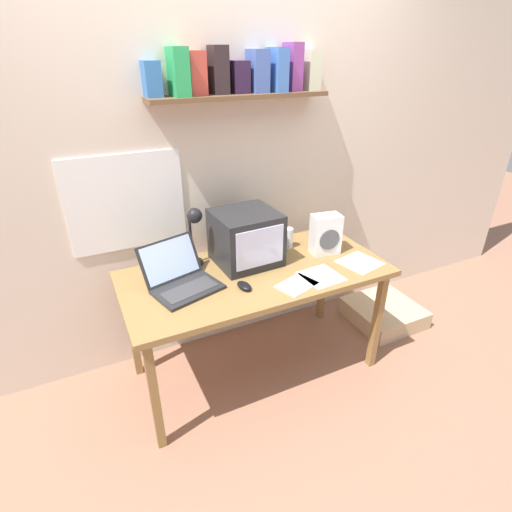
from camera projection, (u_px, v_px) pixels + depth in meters
name	position (u px, v px, depth m)	size (l,w,h in m)	color
ground_plane	(256.00, 368.00, 2.67)	(12.00, 12.00, 0.00)	#95664F
back_wall	(222.00, 156.00, 2.45)	(5.60, 0.24, 2.60)	beige
corner_desk	(256.00, 281.00, 2.36)	(1.55, 0.73, 0.75)	olive
crt_monitor	(246.00, 238.00, 2.36)	(0.38, 0.36, 0.32)	#232326
laptop	(180.00, 276.00, 2.16)	(0.42, 0.42, 0.23)	#232326
desk_lamp	(194.00, 229.00, 2.28)	(0.13, 0.16, 0.37)	black
juice_glass	(288.00, 239.00, 2.58)	(0.06, 0.06, 0.13)	white
space_heater	(326.00, 234.00, 2.48)	(0.19, 0.14, 0.25)	white
computer_mouse	(244.00, 286.00, 2.15)	(0.08, 0.11, 0.03)	black
loose_paper_near_monitor	(321.00, 276.00, 2.27)	(0.22, 0.23, 0.00)	white
printed_handout	(360.00, 263.00, 2.42)	(0.26, 0.26, 0.00)	white
open_notebook	(297.00, 285.00, 2.19)	(0.25, 0.21, 0.00)	white
floor_cushion	(384.00, 313.00, 3.12)	(0.50, 0.50, 0.13)	tan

